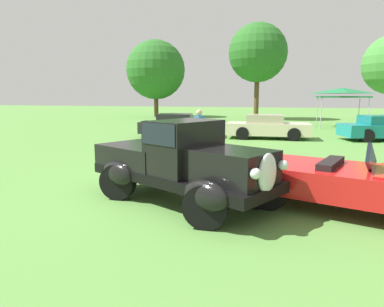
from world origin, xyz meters
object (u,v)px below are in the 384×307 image
feature_pickup_truck (182,162)px  spectator_near_truck (199,131)px  show_car_cream (267,127)px  show_car_charcoal (177,125)px  neighbor_convertible (361,183)px  canopy_tent_left_field (342,92)px  show_car_teal (383,128)px

feature_pickup_truck → spectator_near_truck: size_ratio=2.53×
show_car_cream → show_car_charcoal: bearing=-177.0°
show_car_charcoal → feature_pickup_truck: bearing=-72.5°
neighbor_convertible → spectator_near_truck: size_ratio=2.84×
canopy_tent_left_field → show_car_cream: bearing=-120.9°
show_car_charcoal → spectator_near_truck: size_ratio=2.52×
neighbor_convertible → canopy_tent_left_field: canopy_tent_left_field is taller
show_car_teal → spectator_near_truck: (-7.72, -6.57, 0.31)m
show_car_charcoal → show_car_teal: size_ratio=0.99×
neighbor_convertible → show_car_teal: (3.35, 11.89, 0.02)m
show_car_teal → spectator_near_truck: size_ratio=2.54×
neighbor_convertible → show_car_cream: neighbor_convertible is taller
spectator_near_truck → canopy_tent_left_field: size_ratio=0.53×
show_car_cream → show_car_teal: 5.58m
show_car_charcoal → show_car_cream: 4.75m
show_car_cream → neighbor_convertible: bearing=-78.9°
show_car_charcoal → canopy_tent_left_field: canopy_tent_left_field is taller
show_car_charcoal → spectator_near_truck: (2.56, -5.64, 0.31)m
show_car_charcoal → show_car_teal: bearing=5.1°
feature_pickup_truck → neighbor_convertible: bearing=4.8°
feature_pickup_truck → show_car_teal: 13.92m
neighbor_convertible → canopy_tent_left_field: bearing=82.7°
show_car_charcoal → spectator_near_truck: spectator_near_truck is taller
feature_pickup_truck → canopy_tent_left_field: 20.10m
show_car_charcoal → show_car_cream: bearing=3.0°
neighbor_convertible → show_car_cream: (-2.19, 11.22, 0.02)m
neighbor_convertible → show_car_charcoal: (-6.94, 10.96, 0.02)m
feature_pickup_truck → spectator_near_truck: 5.69m
neighbor_convertible → canopy_tent_left_field: size_ratio=1.52×
show_car_cream → show_car_teal: (5.54, 0.67, -0.00)m
show_car_teal → canopy_tent_left_field: size_ratio=1.36×
show_car_teal → neighbor_convertible: bearing=-105.7°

